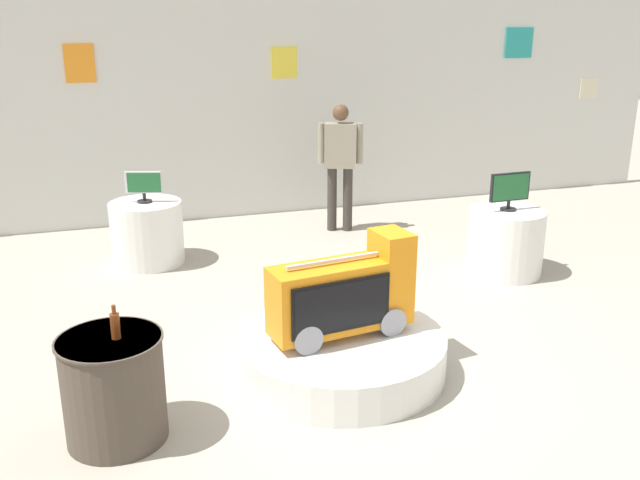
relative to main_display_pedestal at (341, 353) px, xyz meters
The scene contains 11 objects.
ground_plane 0.36m from the main_display_pedestal, ahead, with size 30.00×30.00×0.00m, color #A8A091.
back_wall_display 4.89m from the main_display_pedestal, 86.16° to the left, with size 12.68×0.13×3.34m.
main_display_pedestal is the anchor object (origin of this frame).
novelty_firetruck_tv 0.47m from the main_display_pedestal, ahead, with size 1.15×0.52×0.78m.
display_pedestal_left_rear 3.25m from the main_display_pedestal, 111.84° to the left, with size 0.79×0.79×0.70m, color silver.
tv_on_left_rear 3.33m from the main_display_pedestal, 111.85° to the left, with size 0.39×0.16×0.34m.
display_pedestal_center_rear 2.84m from the main_display_pedestal, 32.26° to the left, with size 0.80×0.80×0.70m, color silver.
tv_on_center_rear 2.93m from the main_display_pedestal, 32.19° to the left, with size 0.46×0.17×0.40m.
side_table_round 1.75m from the main_display_pedestal, 166.69° to the right, with size 0.68×0.68×0.72m.
bottle_on_side_table 1.82m from the main_display_pedestal, 165.83° to the right, with size 0.06×0.06×0.22m.
shopper_browsing_near_truck 3.82m from the main_display_pedestal, 70.66° to the left, with size 0.53×0.32×1.61m.
Camera 1 is at (-1.98, -4.60, 2.66)m, focal length 39.18 mm.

